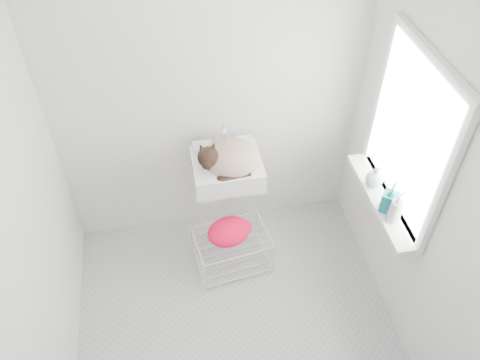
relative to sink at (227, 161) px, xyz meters
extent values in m
cube|color=#AAADB1|center=(-0.07, -0.74, -0.85)|extent=(2.20, 2.00, 0.02)
cube|color=white|center=(-0.07, 0.26, 0.40)|extent=(2.20, 0.02, 2.50)
cube|color=white|center=(1.03, -0.74, 0.40)|extent=(0.02, 2.00, 2.50)
cube|color=white|center=(-1.17, -0.74, 0.40)|extent=(0.02, 2.00, 2.50)
cube|color=white|center=(1.01, -0.54, 0.50)|extent=(0.01, 0.80, 1.00)
cube|color=white|center=(1.00, -0.54, 0.50)|extent=(0.04, 0.90, 1.10)
cube|color=white|center=(0.94, -0.54, -0.02)|extent=(0.16, 0.88, 0.04)
cube|color=white|center=(0.00, 0.00, 0.00)|extent=(0.49, 0.43, 0.20)
ellipsoid|color=tan|center=(0.03, -0.01, 0.03)|extent=(0.45, 0.40, 0.21)
sphere|color=black|center=(-0.13, -0.08, 0.12)|extent=(0.17, 0.17, 0.15)
torus|color=#A70A15|center=(-0.11, -0.08, 0.08)|extent=(0.15, 0.14, 0.06)
cube|color=silver|center=(-0.01, -0.25, -0.70)|extent=(0.58, 0.44, 0.32)
ellipsoid|color=#EB0007|center=(-0.04, -0.26, -0.50)|extent=(0.38, 0.33, 0.13)
imported|color=silver|center=(0.93, -0.73, 0.00)|extent=(0.10, 0.10, 0.19)
imported|color=#116870|center=(0.93, -0.64, 0.00)|extent=(0.13, 0.13, 0.20)
imported|color=silver|center=(0.93, -0.41, 0.00)|extent=(0.17, 0.17, 0.15)
camera|label=1|loc=(-0.38, -2.56, 2.32)|focal=36.94mm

